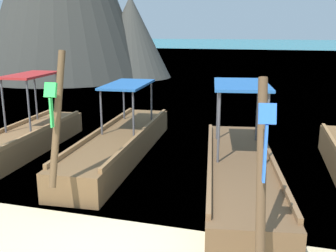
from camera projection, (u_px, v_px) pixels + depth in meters
The scene contains 4 objects.
sea_water at pixel (267, 49), 62.64m from camera, with size 120.00×120.00×0.00m, color #147A89.
longtail_boat_turquoise_ribbon at pixel (22, 140), 10.16m from camera, with size 1.35×5.56×2.90m.
longtail_boat_green_ribbon at pixel (120, 143), 9.96m from camera, with size 1.62×6.62×2.85m.
longtail_boat_blue_ribbon at pixel (240, 170), 8.11m from camera, with size 2.30×6.43×2.62m.
Camera 1 is at (2.19, -4.17, 3.19)m, focal length 41.90 mm.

